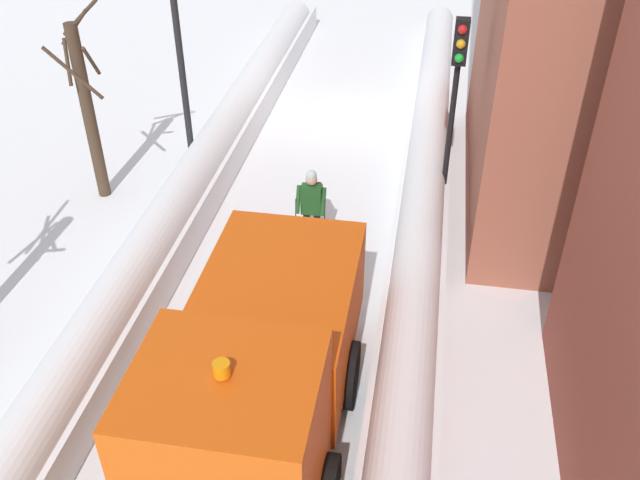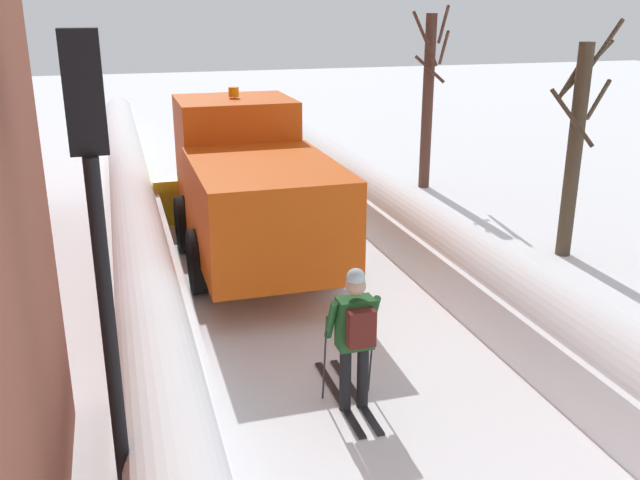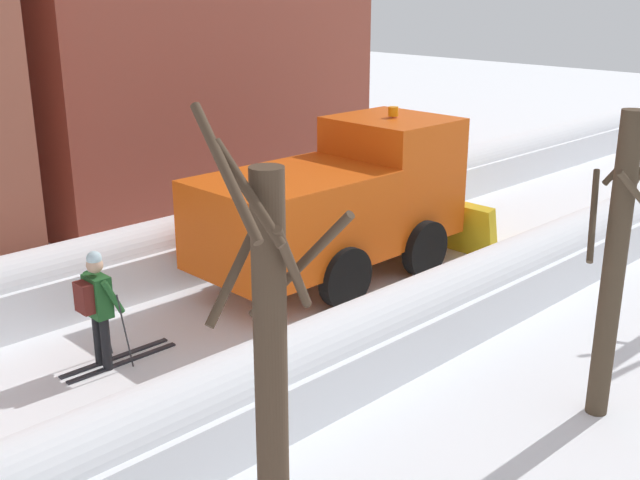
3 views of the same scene
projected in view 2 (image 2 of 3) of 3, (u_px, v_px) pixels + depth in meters
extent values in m
plane|color=white|center=(297.00, 284.00, 12.20)|extent=(80.00, 80.00, 0.00)
cube|color=white|center=(144.00, 279.00, 11.38)|extent=(1.10, 36.00, 0.81)
cylinder|color=white|center=(142.00, 255.00, 11.25)|extent=(0.90, 34.20, 0.90)
cube|color=white|center=(433.00, 250.00, 12.77)|extent=(1.10, 36.00, 0.76)
cylinder|color=white|center=(434.00, 230.00, 12.64)|extent=(0.90, 34.20, 0.90)
cube|color=#DB510F|center=(265.00, 210.00, 11.58)|extent=(2.30, 3.40, 1.60)
cube|color=#DB510F|center=(236.00, 157.00, 13.92)|extent=(2.20, 2.00, 2.30)
cube|color=black|center=(227.00, 124.00, 14.63)|extent=(1.85, 0.06, 1.01)
cube|color=yellow|center=(228.00, 198.00, 15.53)|extent=(3.20, 0.46, 1.13)
cylinder|color=orange|center=(234.00, 92.00, 13.51)|extent=(0.20, 0.20, 0.18)
cylinder|color=black|center=(183.00, 223.00, 13.72)|extent=(0.25, 1.10, 1.10)
cylinder|color=black|center=(297.00, 214.00, 14.34)|extent=(0.25, 1.10, 1.10)
cylinder|color=black|center=(197.00, 261.00, 11.72)|extent=(0.25, 1.10, 1.10)
cylinder|color=black|center=(328.00, 248.00, 12.34)|extent=(0.25, 1.10, 1.10)
cylinder|color=black|center=(345.00, 379.00, 8.33)|extent=(0.14, 0.14, 0.82)
cylinder|color=black|center=(363.00, 376.00, 8.39)|extent=(0.14, 0.14, 0.82)
cube|color=#1E5123|center=(355.00, 323.00, 8.13)|extent=(0.42, 0.26, 0.62)
cube|color=#591E19|center=(361.00, 328.00, 7.93)|extent=(0.32, 0.16, 0.44)
sphere|color=tan|center=(356.00, 286.00, 7.98)|extent=(0.24, 0.24, 0.24)
sphere|color=silver|center=(356.00, 278.00, 7.94)|extent=(0.22, 0.22, 0.22)
cylinder|color=#1E5123|center=(331.00, 320.00, 8.14)|extent=(0.09, 0.33, 0.56)
cylinder|color=#1E5123|center=(373.00, 314.00, 8.28)|extent=(0.09, 0.33, 0.56)
cube|color=black|center=(339.00, 397.00, 8.68)|extent=(0.09, 1.80, 0.03)
cube|color=black|center=(355.00, 395.00, 8.74)|extent=(0.09, 1.80, 0.03)
cylinder|color=#262628|center=(325.00, 359.00, 8.42)|extent=(0.02, 0.19, 1.19)
cylinder|color=#262628|center=(372.00, 352.00, 8.58)|extent=(0.02, 0.19, 1.19)
cylinder|color=black|center=(114.00, 375.00, 5.68)|extent=(0.12, 0.12, 3.59)
cube|color=black|center=(84.00, 92.00, 5.09)|extent=(0.28, 0.24, 0.90)
sphere|color=red|center=(80.00, 51.00, 5.11)|extent=(0.18, 0.18, 0.18)
sphere|color=gold|center=(84.00, 90.00, 5.21)|extent=(0.18, 0.18, 0.18)
sphere|color=green|center=(88.00, 128.00, 5.30)|extent=(0.18, 0.18, 0.18)
cylinder|color=#443627|center=(574.00, 153.00, 13.02)|extent=(0.28, 0.28, 4.00)
cylinder|color=#443627|center=(598.00, 100.00, 12.67)|extent=(0.36, 0.87, 0.86)
cylinder|color=#443627|center=(575.00, 72.00, 12.73)|extent=(0.67, 0.17, 0.92)
cylinder|color=#443627|center=(599.00, 55.00, 12.58)|extent=(0.21, 0.94, 1.28)
cylinder|color=#443627|center=(572.00, 118.00, 12.57)|extent=(0.51, 0.85, 1.00)
cylinder|color=#443627|center=(585.00, 69.00, 12.79)|extent=(0.69, 0.63, 1.13)
cylinder|color=#4D2D23|center=(428.00, 103.00, 17.94)|extent=(0.28, 0.28, 4.41)
cylinder|color=#4D2D23|center=(443.00, 25.00, 17.32)|extent=(0.28, 0.88, 0.96)
cylinder|color=#4D2D23|center=(430.00, 69.00, 17.41)|extent=(0.73, 0.39, 0.70)
cylinder|color=#4D2D23|center=(425.00, 39.00, 17.23)|extent=(0.47, 0.71, 1.32)
cylinder|color=#4D2D23|center=(444.00, 48.00, 17.47)|extent=(0.36, 0.96, 0.90)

